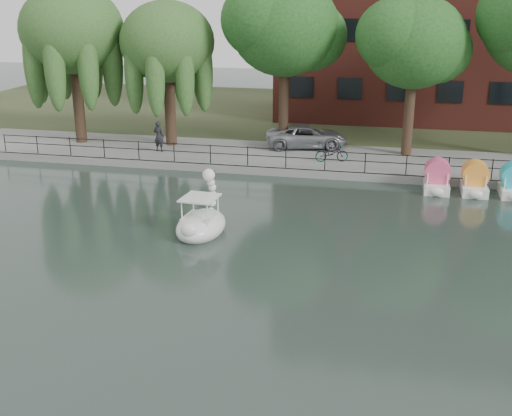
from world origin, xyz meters
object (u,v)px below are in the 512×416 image
(bicycle, at_px, (332,152))
(pedestrian, at_px, (159,134))
(minivan, at_px, (307,135))
(swan_boat, at_px, (202,221))

(bicycle, height_order, pedestrian, pedestrian)
(minivan, height_order, bicycle, minivan)
(minivan, xyz_separation_m, bicycle, (1.77, -2.95, -0.24))
(minivan, bearing_deg, pedestrian, 94.54)
(minivan, relative_size, pedestrian, 2.69)
(swan_boat, bearing_deg, bicycle, 74.74)
(bicycle, distance_m, swan_boat, 11.38)
(minivan, bearing_deg, swan_boat, 156.59)
(bicycle, bearing_deg, swan_boat, 145.19)
(pedestrian, height_order, swan_boat, pedestrian)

